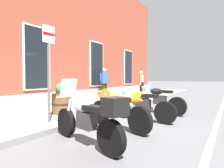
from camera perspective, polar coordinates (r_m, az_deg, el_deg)
ground_plane at (r=6.11m, az=-4.12°, el=-10.62°), size 140.00×140.00×0.00m
sidewalk at (r=7.07m, az=-14.10°, el=-8.37°), size 29.53×3.00×0.14m
lane_stripe at (r=5.00m, az=28.00°, el=-13.61°), size 29.53×0.12×0.01m
motorcycle_silver_touring at (r=3.72m, az=-7.00°, el=-10.23°), size 0.92×2.10×1.29m
motorcycle_orange_sport at (r=4.99m, az=1.16°, el=-6.91°), size 0.83×2.08×1.02m
motorcycle_yellow_naked at (r=5.96m, az=8.69°, el=-6.23°), size 0.62×2.17×0.96m
motorcycle_black_naked at (r=7.26m, az=13.67°, el=-4.72°), size 0.66×2.06×1.00m
pedestrian_blue_top at (r=10.74m, az=-2.29°, el=0.81°), size 0.64×0.35×1.74m
pedestrian_tan_coat at (r=10.69m, az=8.75°, el=0.19°), size 0.58×0.46×1.57m
parking_sign at (r=5.25m, az=-18.48°, el=6.88°), size 0.36×0.07×2.55m
barrel_planter at (r=6.53m, az=-14.87°, el=-4.85°), size 0.66×0.66×1.00m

